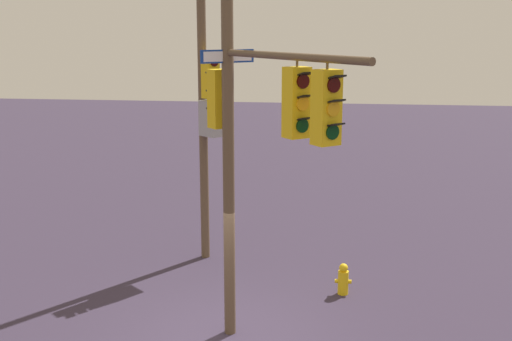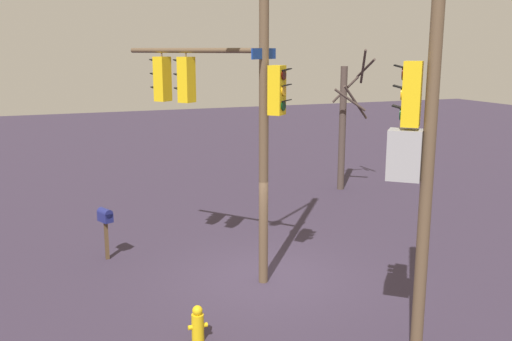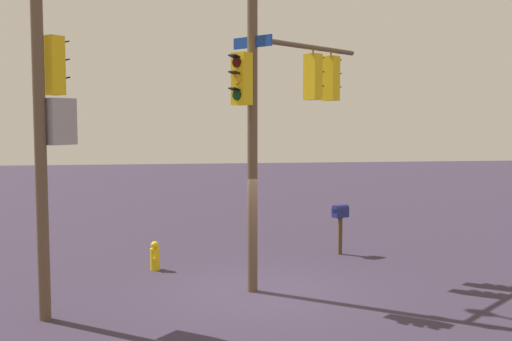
% 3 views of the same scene
% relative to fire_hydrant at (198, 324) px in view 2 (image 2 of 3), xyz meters
% --- Properties ---
extents(ground_plane, '(80.00, 80.00, 0.00)m').
position_rel_fire_hydrant_xyz_m(ground_plane, '(-2.40, -2.36, -0.34)').
color(ground_plane, '#352B3D').
extents(main_signal_pole_assembly, '(3.24, 5.29, 9.81)m').
position_rel_fire_hydrant_xyz_m(main_signal_pole_assembly, '(-1.65, -2.60, 4.88)').
color(main_signal_pole_assembly, brown).
rests_on(main_signal_pole_assembly, ground).
extents(secondary_pole_assembly, '(0.78, 0.73, 7.25)m').
position_rel_fire_hydrant_xyz_m(secondary_pole_assembly, '(-3.46, 1.85, 3.52)').
color(secondary_pole_assembly, brown).
rests_on(secondary_pole_assembly, ground).
extents(fire_hydrant, '(0.38, 0.24, 0.73)m').
position_rel_fire_hydrant_xyz_m(fire_hydrant, '(0.00, 0.00, 0.00)').
color(fire_hydrant, yellow).
rests_on(fire_hydrant, ground).
extents(mailbox, '(0.39, 0.50, 1.41)m').
position_rel_fire_hydrant_xyz_m(mailbox, '(1.11, -5.12, 0.76)').
color(mailbox, '#4C3823').
rests_on(mailbox, ground).
extents(bare_tree_behind_pole, '(1.80, 1.79, 5.55)m').
position_rel_fire_hydrant_xyz_m(bare_tree_behind_pole, '(-8.70, -9.63, 2.41)').
color(bare_tree_behind_pole, '#453832').
rests_on(bare_tree_behind_pole, ground).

